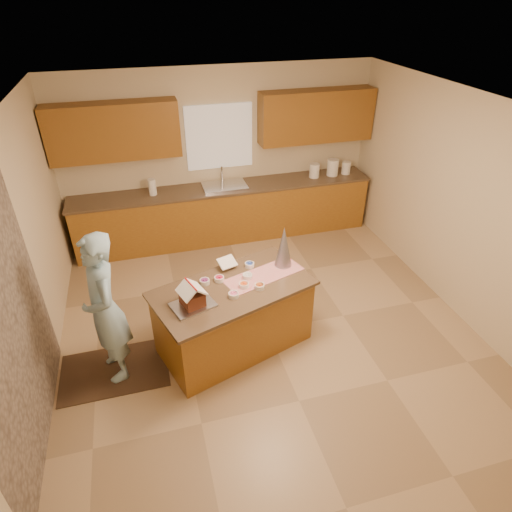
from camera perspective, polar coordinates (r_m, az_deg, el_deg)
The scene contains 28 objects.
floor at distance 5.56m, azimuth 1.57°, elevation -9.66°, with size 5.50×5.50×0.00m, color tan.
ceiling at distance 4.25m, azimuth 2.13°, elevation 18.46°, with size 5.50×5.50×0.00m, color silver.
wall_back at distance 7.20m, azimuth -4.78°, elevation 13.09°, with size 5.50×5.50×0.00m, color beige.
wall_front at distance 2.93m, azimuth 19.36°, elevation -24.56°, with size 5.50×5.50×0.00m, color beige.
wall_left at distance 4.76m, azimuth -28.35°, elevation -1.84°, with size 5.50×5.50×0.00m, color beige.
wall_right at distance 5.92m, azimuth 25.72°, elevation 5.47°, with size 5.50×5.50×0.00m, color beige.
stone_accent at distance 4.18m, azimuth -29.41°, elevation -8.93°, with size 2.50×2.50×0.00m, color gray.
window_curtain at distance 7.08m, azimuth -4.84°, elevation 15.30°, with size 1.05×0.03×1.00m, color white.
back_counter_base at distance 7.28m, azimuth -3.99°, elevation 5.57°, with size 4.80×0.60×0.88m, color #92611E.
back_counter_top at distance 7.09m, azimuth -4.13°, elevation 8.89°, with size 4.85×0.63×0.04m, color brown.
upper_cabinet_left at distance 6.76m, azimuth -18.14°, elevation 15.26°, with size 1.85×0.35×0.80m, color brown.
upper_cabinet_right at distance 7.31m, azimuth 7.91°, elevation 17.72°, with size 1.85×0.35×0.80m, color brown.
sink at distance 7.09m, azimuth -4.13°, elevation 8.82°, with size 0.70×0.45×0.12m, color silver.
faucet at distance 7.19m, azimuth -4.48°, elevation 10.61°, with size 0.03×0.03×0.28m, color silver.
island_base at distance 5.10m, azimuth -2.92°, elevation -8.15°, with size 1.68×0.84×0.82m, color #92611E.
island_top at distance 4.83m, azimuth -3.06°, elevation -4.29°, with size 1.75×0.91×0.04m, color brown.
table_runner at distance 5.00m, azimuth 1.05°, elevation -2.49°, with size 0.93×0.34×0.01m, color #B70D19.
baking_tray at distance 4.60m, azimuth -8.27°, elevation -6.37°, with size 0.43×0.32×0.02m, color silver.
cookbook at distance 5.08m, azimuth -3.81°, elevation -0.84°, with size 0.21×0.02×0.17m, color white.
tinsel_tree at distance 5.05m, azimuth 3.65°, elevation 1.24°, with size 0.21×0.21×0.51m, color #A4A6B0.
rug at distance 5.31m, azimuth -18.03°, elevation -14.08°, with size 1.18×0.77×0.01m, color black.
boy at distance 4.74m, azimuth -19.20°, elevation -6.66°, with size 0.63×0.41×1.73m, color #9BC7DC.
canister_a at distance 7.46m, azimuth 7.67°, elevation 11.06°, with size 0.17×0.17×0.23m, color white.
canister_b at distance 7.58m, azimuth 10.02°, elevation 11.38°, with size 0.19×0.19×0.28m, color white.
canister_c at distance 7.70m, azimuth 11.73°, elevation 11.27°, with size 0.15×0.15×0.21m, color white.
paper_towel at distance 6.92m, azimuth -13.46°, elevation 8.79°, with size 0.12×0.12×0.25m, color white.
gingerbread_house at distance 4.53m, azimuth -8.38°, elevation -5.29°, with size 0.32×0.33×0.26m.
candy_bowls at distance 4.87m, azimuth -2.51°, elevation -3.28°, with size 0.68×0.63×0.05m.
Camera 1 is at (-1.24, -3.93, 3.73)m, focal length 30.50 mm.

